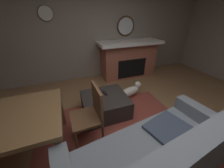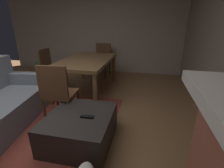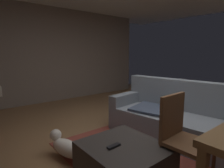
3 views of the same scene
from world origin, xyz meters
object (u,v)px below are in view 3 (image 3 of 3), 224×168
at_px(dining_chair_west, 180,132).
at_px(small_dog, 65,146).
at_px(couch, 177,119).
at_px(tv_remote, 114,146).
at_px(ottoman_coffee_table, 124,161).

height_order(dining_chair_west, small_dog, dining_chair_west).
relative_size(couch, tv_remote, 13.88).
bearing_deg(couch, small_dog, -108.60).
xyz_separation_m(couch, small_dog, (-0.57, -1.68, -0.15)).
distance_m(tv_remote, small_dog, 0.80).
relative_size(dining_chair_west, small_dog, 1.57).
bearing_deg(couch, ottoman_coffee_table, -81.37).
distance_m(dining_chair_west, small_dog, 1.45).
bearing_deg(ottoman_coffee_table, dining_chair_west, 53.32).
bearing_deg(couch, tv_remote, -83.46).
bearing_deg(dining_chair_west, small_dog, -143.98).
height_order(ottoman_coffee_table, small_dog, ottoman_coffee_table).
bearing_deg(small_dog, ottoman_coffee_table, 23.41).
bearing_deg(ottoman_coffee_table, tv_remote, -107.97).
relative_size(couch, ottoman_coffee_table, 2.54).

